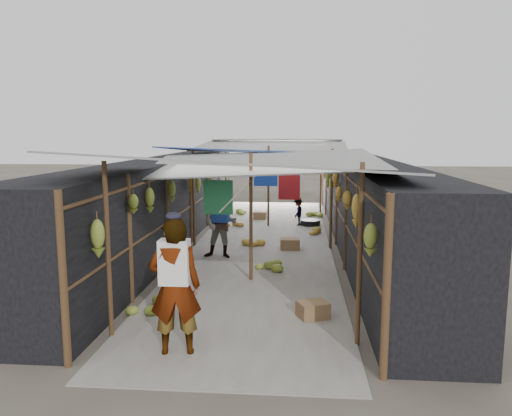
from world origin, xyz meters
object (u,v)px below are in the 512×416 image
(crate_near, at_px, (313,310))
(vendor_elderly, at_px, (175,287))
(shopper_blue, at_px, (220,223))
(black_basin, at_px, (310,223))
(vendor_seated, at_px, (298,212))

(crate_near, relative_size, vendor_elderly, 0.25)
(shopper_blue, bearing_deg, black_basin, 68.75)
(crate_near, distance_m, shopper_blue, 4.42)
(shopper_blue, bearing_deg, crate_near, -55.43)
(crate_near, height_order, black_basin, crate_near)
(vendor_elderly, xyz_separation_m, vendor_seated, (1.65, 9.71, -0.50))
(black_basin, xyz_separation_m, shopper_blue, (-2.27, -4.45, 0.75))
(crate_near, height_order, vendor_elderly, vendor_elderly)
(black_basin, xyz_separation_m, vendor_seated, (-0.41, -0.03, 0.35))
(crate_near, distance_m, vendor_elderly, 2.53)
(crate_near, height_order, shopper_blue, shopper_blue)
(shopper_blue, bearing_deg, vendor_seated, 72.93)
(shopper_blue, bearing_deg, vendor_elderly, -81.98)
(shopper_blue, xyz_separation_m, vendor_seated, (1.86, 4.43, -0.40))
(crate_near, bearing_deg, vendor_elderly, -164.91)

